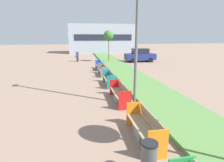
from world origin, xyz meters
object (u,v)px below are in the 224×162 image
object	(u,v)px
bench_red_frame	(120,95)
pedestrian_walking	(77,56)
street_lamp_post	(138,8)
sapling_tree_far	(109,36)
parked_car_distant	(140,55)
bench_orange_frame	(145,129)
bench_blue_frame	(100,66)
bench_teal_frame	(110,80)
bench_grey_frame	(103,71)
litter_bin	(149,161)

from	to	relation	value
bench_red_frame	pedestrian_walking	bearing A→B (deg)	98.14
street_lamp_post	pedestrian_walking	world-z (taller)	street_lamp_post
street_lamp_post	sapling_tree_far	xyz separation A→B (m)	(1.34, 16.02, -1.05)
bench_red_frame	sapling_tree_far	world-z (taller)	sapling_tree_far
street_lamp_post	parked_car_distant	world-z (taller)	street_lamp_post
bench_red_frame	bench_orange_frame	bearing A→B (deg)	-90.05
bench_blue_frame	street_lamp_post	xyz separation A→B (m)	(0.61, -10.30, 4.29)
pedestrian_walking	sapling_tree_far	bearing A→B (deg)	-14.80
bench_teal_frame	bench_blue_frame	bearing A→B (deg)	90.02
bench_grey_frame	litter_bin	distance (m)	12.13
bench_teal_frame	bench_grey_frame	bearing A→B (deg)	90.01
bench_orange_frame	bench_red_frame	world-z (taller)	same
sapling_tree_far	pedestrian_walking	size ratio (longest dim) A/B	2.73
bench_red_frame	bench_grey_frame	size ratio (longest dim) A/B	1.18
bench_blue_frame	parked_car_distant	bearing A→B (deg)	39.27
bench_blue_frame	litter_bin	bearing A→B (deg)	-92.00
bench_orange_frame	bench_grey_frame	xyz separation A→B (m)	(-0.00, 10.49, -0.00)
pedestrian_walking	bench_red_frame	bearing A→B (deg)	-81.86
bench_grey_frame	litter_bin	xyz separation A→B (m)	(-0.53, -12.12, 0.13)
bench_grey_frame	bench_red_frame	bearing A→B (deg)	-89.96
bench_grey_frame	street_lamp_post	xyz separation A→B (m)	(0.61, -7.44, 4.28)
sapling_tree_far	pedestrian_walking	bearing A→B (deg)	165.20
bench_orange_frame	litter_bin	size ratio (longest dim) A/B	2.20
bench_orange_frame	street_lamp_post	distance (m)	5.29
bench_orange_frame	bench_teal_frame	xyz separation A→B (m)	(-0.00, 7.04, -0.00)
litter_bin	bench_blue_frame	bearing A→B (deg)	88.00
litter_bin	parked_car_distant	xyz separation A→B (m)	(6.88, 20.17, 0.42)
bench_blue_frame	parked_car_distant	distance (m)	8.22
bench_blue_frame	street_lamp_post	world-z (taller)	street_lamp_post
bench_grey_frame	street_lamp_post	size ratio (longest dim) A/B	0.24
bench_teal_frame	parked_car_distant	distance (m)	13.15
bench_teal_frame	litter_bin	distance (m)	8.68
parked_car_distant	pedestrian_walking	bearing A→B (deg)	168.35
bench_blue_frame	litter_bin	distance (m)	14.99
bench_red_frame	litter_bin	world-z (taller)	litter_bin
bench_red_frame	litter_bin	bearing A→B (deg)	-95.69
pedestrian_walking	bench_blue_frame	bearing A→B (deg)	-71.04
street_lamp_post	pedestrian_walking	distance (m)	17.84
street_lamp_post	parked_car_distant	xyz separation A→B (m)	(5.74, 15.49, -3.74)
sapling_tree_far	parked_car_distant	size ratio (longest dim) A/B	1.02
bench_orange_frame	bench_teal_frame	distance (m)	7.04
bench_teal_frame	pedestrian_walking	bearing A→B (deg)	100.16
litter_bin	parked_car_distant	size ratio (longest dim) A/B	0.23
bench_grey_frame	sapling_tree_far	bearing A→B (deg)	77.18
bench_blue_frame	sapling_tree_far	bearing A→B (deg)	71.15
bench_orange_frame	street_lamp_post	bearing A→B (deg)	78.68
parked_car_distant	street_lamp_post	bearing A→B (deg)	-111.08
bench_blue_frame	bench_orange_frame	bearing A→B (deg)	-89.99
bench_teal_frame	pedestrian_walking	size ratio (longest dim) A/B	1.34
pedestrian_walking	bench_grey_frame	bearing A→B (deg)	-76.36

